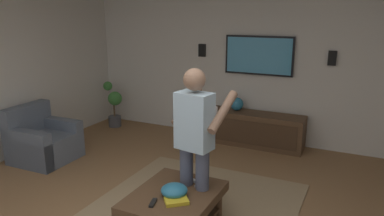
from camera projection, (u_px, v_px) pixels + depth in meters
name	position (u px, v px, depth m)	size (l,w,h in m)	color
wall_back_tv	(259.00, 60.00, 6.10)	(0.10, 6.43, 2.77)	silver
armchair	(43.00, 142.00, 5.46)	(0.82, 0.83, 0.82)	slate
coffee_table	(174.00, 203.00, 3.70)	(1.00, 0.80, 0.40)	#513823
media_console	(252.00, 129.00, 6.09)	(0.45, 1.70, 0.55)	#513823
tv	(259.00, 55.00, 5.99)	(0.05, 1.14, 0.64)	black
person_standing	(195.00, 138.00, 3.70)	(0.60, 0.60, 1.64)	#4C5166
potted_plant_tall	(114.00, 103.00, 6.99)	(0.28, 0.36, 0.88)	#4C4C51
bowl	(174.00, 190.00, 3.61)	(0.26, 0.26, 0.12)	teal
remote_white	(193.00, 180.00, 3.93)	(0.15, 0.04, 0.02)	white
remote_black	(153.00, 203.00, 3.47)	(0.15, 0.04, 0.02)	black
remote_grey	(200.00, 184.00, 3.85)	(0.15, 0.04, 0.02)	slate
book	(176.00, 201.00, 3.49)	(0.22, 0.16, 0.04)	gold
vase_round	(237.00, 104.00, 6.15)	(0.22, 0.22, 0.22)	teal
wall_speaker_left	(332.00, 58.00, 5.52)	(0.06, 0.12, 0.22)	black
wall_speaker_right	(202.00, 50.00, 6.42)	(0.06, 0.12, 0.22)	black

